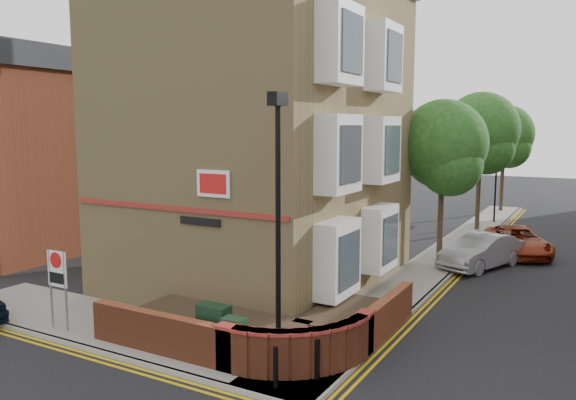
% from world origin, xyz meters
% --- Properties ---
extents(ground, '(120.00, 120.00, 0.00)m').
position_xyz_m(ground, '(0.00, 0.00, 0.00)').
color(ground, black).
rests_on(ground, ground).
extents(pavement_corner, '(13.00, 3.00, 0.12)m').
position_xyz_m(pavement_corner, '(-3.50, 1.50, 0.06)').
color(pavement_corner, gray).
rests_on(pavement_corner, ground).
extents(pavement_main, '(2.00, 32.00, 0.12)m').
position_xyz_m(pavement_main, '(2.00, 16.00, 0.06)').
color(pavement_main, gray).
rests_on(pavement_main, ground).
extents(kerb_side, '(13.00, 0.15, 0.12)m').
position_xyz_m(kerb_side, '(-3.50, 0.00, 0.06)').
color(kerb_side, gray).
rests_on(kerb_side, ground).
extents(kerb_main_near, '(0.15, 32.00, 0.12)m').
position_xyz_m(kerb_main_near, '(3.00, 16.00, 0.06)').
color(kerb_main_near, gray).
rests_on(kerb_main_near, ground).
extents(yellow_lines_side, '(13.00, 0.28, 0.01)m').
position_xyz_m(yellow_lines_side, '(-3.50, -0.25, 0.01)').
color(yellow_lines_side, gold).
rests_on(yellow_lines_side, ground).
extents(yellow_lines_main, '(0.28, 32.00, 0.01)m').
position_xyz_m(yellow_lines_main, '(3.25, 16.00, 0.01)').
color(yellow_lines_main, gold).
rests_on(yellow_lines_main, ground).
extents(corner_building, '(8.95, 10.40, 13.60)m').
position_xyz_m(corner_building, '(-2.84, 8.00, 6.23)').
color(corner_building, tan).
rests_on(corner_building, ground).
extents(garden_wall, '(6.80, 6.00, 1.20)m').
position_xyz_m(garden_wall, '(0.00, 2.50, 0.00)').
color(garden_wall, brown).
rests_on(garden_wall, ground).
extents(lamppost, '(0.25, 0.50, 6.30)m').
position_xyz_m(lamppost, '(1.60, 1.20, 3.34)').
color(lamppost, black).
rests_on(lamppost, pavement_corner).
extents(utility_cabinet_large, '(0.80, 0.45, 1.20)m').
position_xyz_m(utility_cabinet_large, '(-0.30, 1.30, 0.72)').
color(utility_cabinet_large, black).
rests_on(utility_cabinet_large, pavement_corner).
extents(utility_cabinet_small, '(0.55, 0.40, 1.10)m').
position_xyz_m(utility_cabinet_small, '(0.50, 1.00, 0.67)').
color(utility_cabinet_small, black).
rests_on(utility_cabinet_small, pavement_corner).
extents(bollard_near, '(0.11, 0.11, 0.90)m').
position_xyz_m(bollard_near, '(2.00, 0.40, 0.57)').
color(bollard_near, black).
rests_on(bollard_near, pavement_corner).
extents(bollard_far, '(0.11, 0.11, 0.90)m').
position_xyz_m(bollard_far, '(2.60, 1.20, 0.57)').
color(bollard_far, black).
rests_on(bollard_far, pavement_corner).
extents(zone_sign, '(0.72, 0.07, 2.20)m').
position_xyz_m(zone_sign, '(-5.00, 0.50, 1.64)').
color(zone_sign, slate).
rests_on(zone_sign, pavement_corner).
extents(side_building, '(6.40, 10.40, 9.00)m').
position_xyz_m(side_building, '(-15.00, 8.00, 4.55)').
color(side_building, brown).
rests_on(side_building, ground).
extents(tree_near, '(3.64, 3.65, 6.70)m').
position_xyz_m(tree_near, '(2.00, 14.05, 4.70)').
color(tree_near, '#382B1E').
rests_on(tree_near, pavement_main).
extents(tree_mid, '(4.03, 4.03, 7.42)m').
position_xyz_m(tree_mid, '(2.00, 22.05, 5.20)').
color(tree_mid, '#382B1E').
rests_on(tree_mid, pavement_main).
extents(tree_far, '(3.81, 3.81, 7.00)m').
position_xyz_m(tree_far, '(2.00, 30.05, 4.91)').
color(tree_far, '#382B1E').
rests_on(tree_far, pavement_main).
extents(traffic_light_assembly, '(0.20, 0.16, 4.20)m').
position_xyz_m(traffic_light_assembly, '(2.40, 25.00, 2.78)').
color(traffic_light_assembly, black).
rests_on(traffic_light_assembly, pavement_main).
extents(silver_car_near, '(2.89, 4.42, 1.38)m').
position_xyz_m(silver_car_near, '(3.76, 13.72, 0.69)').
color(silver_car_near, gray).
rests_on(silver_car_near, ground).
extents(red_car_main, '(3.70, 4.96, 1.25)m').
position_xyz_m(red_car_main, '(4.72, 16.99, 0.63)').
color(red_car_main, maroon).
rests_on(red_car_main, ground).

